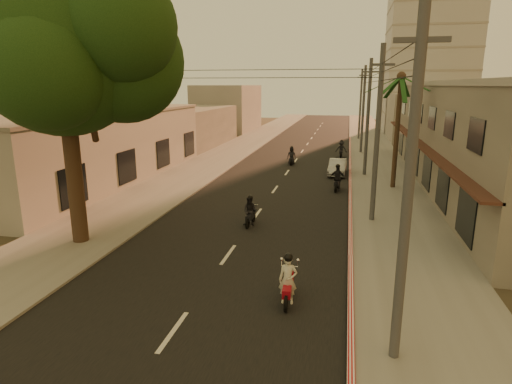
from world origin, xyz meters
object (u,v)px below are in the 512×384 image
(scooter_far_a, at_px, (292,156))
(scooter_far_b, at_px, (341,149))
(broadleaf_tree, at_px, (72,49))
(scooter_mid_b, at_px, (337,179))
(scooter_red, at_px, (288,281))
(parked_car, at_px, (337,167))
(palm_tree, at_px, (401,83))
(scooter_mid_a, at_px, (250,212))

(scooter_far_a, distance_m, scooter_far_b, 6.60)
(broadleaf_tree, distance_m, scooter_far_b, 29.66)
(scooter_mid_b, bearing_deg, scooter_red, -88.56)
(parked_car, bearing_deg, scooter_far_b, 90.92)
(palm_tree, height_order, scooter_mid_a, palm_tree)
(broadleaf_tree, height_order, scooter_red, broadleaf_tree)
(broadleaf_tree, bearing_deg, scooter_mid_b, 48.90)
(scooter_red, relative_size, scooter_far_a, 1.04)
(broadleaf_tree, xyz_separation_m, scooter_far_b, (10.81, 26.53, -7.67))
(scooter_far_b, bearing_deg, broadleaf_tree, -111.47)
(scooter_red, distance_m, parked_car, 21.63)
(scooter_red, bearing_deg, palm_tree, 71.73)
(scooter_mid_b, height_order, scooter_far_b, scooter_mid_b)
(broadleaf_tree, relative_size, scooter_far_a, 6.96)
(scooter_far_a, xyz_separation_m, parked_car, (4.19, -3.63, -0.14))
(broadleaf_tree, relative_size, palm_tree, 1.48)
(palm_tree, relative_size, scooter_mid_a, 4.92)
(broadleaf_tree, relative_size, parked_car, 3.17)
(scooter_mid_b, bearing_deg, scooter_far_b, 95.54)
(palm_tree, bearing_deg, scooter_mid_b, -158.98)
(scooter_red, relative_size, scooter_mid_a, 1.08)
(broadleaf_tree, bearing_deg, palm_tree, 43.48)
(scooter_mid_a, xyz_separation_m, parked_car, (4.01, 14.02, -0.12))
(broadleaf_tree, relative_size, scooter_red, 6.71)
(scooter_red, distance_m, scooter_far_b, 30.26)
(palm_tree, xyz_separation_m, parked_car, (-3.93, 4.05, -6.53))
(palm_tree, bearing_deg, scooter_far_b, 106.69)
(scooter_mid_a, distance_m, scooter_far_b, 23.03)
(broadleaf_tree, height_order, scooter_far_a, broadleaf_tree)
(broadleaf_tree, relative_size, scooter_mid_a, 7.26)
(scooter_mid_a, xyz_separation_m, scooter_mid_b, (4.14, 8.52, 0.10))
(scooter_far_b, xyz_separation_m, parked_car, (-0.13, -8.63, -0.19))
(scooter_red, height_order, scooter_far_a, scooter_red)
(scooter_red, relative_size, scooter_mid_b, 0.95)
(scooter_mid_a, height_order, parked_car, scooter_mid_a)
(scooter_mid_b, bearing_deg, palm_tree, 26.56)
(palm_tree, xyz_separation_m, scooter_mid_b, (-3.80, -1.46, -6.31))
(scooter_far_a, bearing_deg, scooter_mid_a, -92.25)
(scooter_far_a, bearing_deg, scooter_far_b, 46.33)
(scooter_red, relative_size, scooter_far_b, 0.99)
(scooter_red, xyz_separation_m, scooter_far_b, (1.15, 30.24, 0.04))
(scooter_mid_b, xyz_separation_m, scooter_far_a, (-4.32, 9.14, -0.07))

